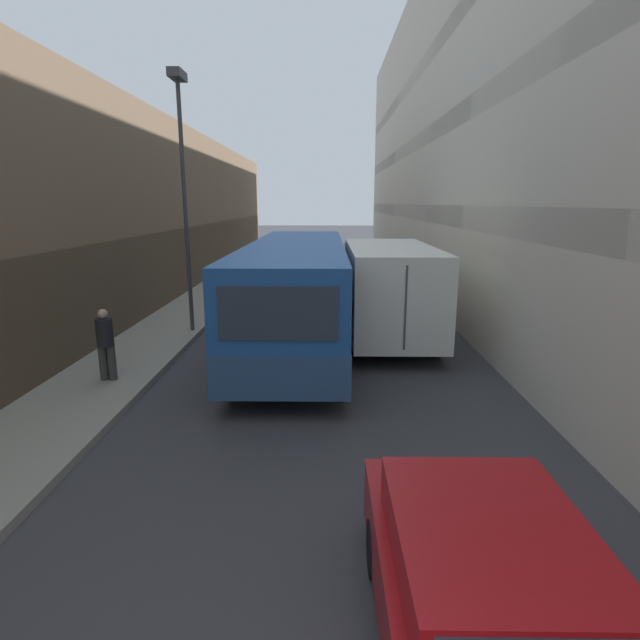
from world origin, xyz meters
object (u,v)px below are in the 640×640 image
object	(u,v)px
car_hatchback	(489,600)
pedestrian	(106,342)
box_truck	(385,283)
street_lamp	(182,158)
bus	(297,289)

from	to	relation	value
car_hatchback	pedestrian	world-z (taller)	pedestrian
box_truck	pedestrian	world-z (taller)	box_truck
box_truck	street_lamp	world-z (taller)	street_lamp
car_hatchback	bus	bearing A→B (deg)	101.79
bus	pedestrian	bearing A→B (deg)	-135.63
car_hatchback	box_truck	bearing A→B (deg)	87.80
box_truck	street_lamp	bearing A→B (deg)	-173.86
car_hatchback	box_truck	world-z (taller)	box_truck
bus	box_truck	world-z (taller)	bus
street_lamp	box_truck	bearing A→B (deg)	6.14
car_hatchback	street_lamp	bearing A→B (deg)	116.09
pedestrian	car_hatchback	bearing A→B (deg)	-47.76
street_lamp	bus	bearing A→B (deg)	-9.53
pedestrian	street_lamp	world-z (taller)	street_lamp
car_hatchback	street_lamp	size ratio (longest dim) A/B	0.54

